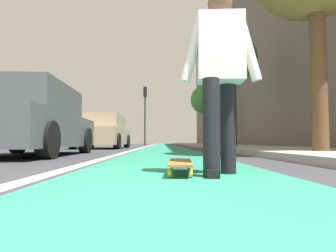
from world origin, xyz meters
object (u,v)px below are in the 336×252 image
object	(u,v)px
skater_person	(220,69)
traffic_light	(145,105)
skateboard	(180,163)
parked_car_mid	(103,132)
street_tree_mid	(233,60)
street_tree_far	(205,100)
parked_car_near	(29,122)

from	to	relation	value
skater_person	traffic_light	distance (m)	20.32
skateboard	parked_car_mid	distance (m)	10.23
street_tree_mid	street_tree_far	world-z (taller)	street_tree_mid
skateboard	street_tree_far	size ratio (longest dim) A/B	0.20
parked_car_mid	street_tree_far	bearing A→B (deg)	-37.82
parked_car_mid	traffic_light	bearing A→B (deg)	-7.01
parked_car_near	parked_car_mid	size ratio (longest dim) A/B	1.01
skateboard	parked_car_mid	bearing A→B (deg)	16.05
skateboard	parked_car_mid	size ratio (longest dim) A/B	0.21
parked_car_near	traffic_light	distance (m)	16.84
skater_person	parked_car_mid	xyz separation A→B (m)	(9.96, 3.17, -0.23)
street_tree_mid	parked_car_mid	bearing A→B (deg)	83.31
parked_car_near	street_tree_mid	xyz separation A→B (m)	(5.79, -5.85, 3.09)
street_tree_mid	street_tree_far	xyz separation A→B (m)	(8.00, 0.00, -0.51)
traffic_light	parked_car_mid	bearing A→B (deg)	172.99
skateboard	parked_car_near	world-z (taller)	parked_car_near
parked_car_near	street_tree_far	world-z (taller)	street_tree_far
skateboard	street_tree_mid	world-z (taller)	street_tree_mid
traffic_light	parked_car_near	bearing A→B (deg)	175.17
skater_person	street_tree_mid	distance (m)	10.05
parked_car_mid	street_tree_mid	size ratio (longest dim) A/B	0.84
skateboard	parked_car_near	xyz separation A→B (m)	(3.36, 2.98, 0.62)
parked_car_mid	street_tree_far	size ratio (longest dim) A/B	0.95
parked_car_mid	traffic_light	distance (m)	10.52
skateboard	traffic_light	bearing A→B (deg)	4.52
skateboard	street_tree_far	distance (m)	17.67
parked_car_near	street_tree_mid	size ratio (longest dim) A/B	0.85
skateboard	traffic_light	distance (m)	20.25
skater_person	street_tree_far	distance (m)	17.63
parked_car_mid	skater_person	bearing A→B (deg)	-162.35
skateboard	street_tree_mid	xyz separation A→B (m)	(9.15, -2.87, 3.71)
skater_person	parked_car_mid	bearing A→B (deg)	17.65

